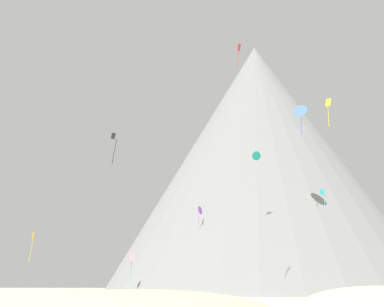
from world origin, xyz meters
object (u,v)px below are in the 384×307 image
kite_magenta_low (287,228)px  kite_gold_low (33,240)px  bush_mid_center (200,297)px  bush_low_patch (210,304)px  kite_red_high (239,51)px  kite_yellow_high (328,106)px  bush_far_right (253,303)px  rock_massif (262,166)px  kite_lime_low (323,259)px  kite_cyan_mid (323,195)px  kite_violet_mid (200,211)px  bush_ridge_crest (323,299)px  kite_blue_high (301,111)px  bush_near_left (68,297)px  kite_teal_mid (256,156)px  kite_pink_low (131,262)px  kite_black_mid (114,142)px  bush_far_left (132,301)px

kite_magenta_low → kite_gold_low: bearing=47.6°
bush_mid_center → bush_low_patch: bearing=-83.0°
kite_red_high → kite_yellow_high: (12.14, -3.09, -10.86)m
bush_far_right → kite_red_high: bearing=91.1°
kite_yellow_high → kite_gold_low: bearing=70.3°
rock_massif → kite_lime_low: rock_massif is taller
bush_mid_center → rock_massif: 65.53m
kite_cyan_mid → kite_violet_mid: 27.14m
bush_ridge_crest → kite_blue_high: bearing=83.4°
kite_magenta_low → kite_yellow_high: 32.32m
bush_ridge_crest → kite_magenta_low: bearing=88.9°
kite_violet_mid → kite_gold_low: bearing=-26.7°
bush_near_left → kite_magenta_low: (31.00, 32.17, 11.98)m
rock_massif → kite_gold_low: size_ratio=23.52×
bush_near_left → kite_cyan_mid: (33.91, 9.29, 14.03)m
kite_red_high → kite_yellow_high: 16.58m
kite_red_high → kite_lime_low: 43.29m
bush_mid_center → kite_teal_mid: size_ratio=1.06×
bush_near_left → kite_red_high: (22.28, 6.05, 36.24)m
kite_pink_low → bush_ridge_crest: bearing=-24.5°
kite_black_mid → kite_magenta_low: 38.15m
rock_massif → kite_red_high: rock_massif is taller
kite_red_high → kite_yellow_high: size_ratio=0.94×
kite_cyan_mid → kite_pink_low: (-32.07, 17.75, -8.59)m
bush_far_right → rock_massif: size_ratio=0.02×
kite_blue_high → kite_lime_low: bearing=-89.3°
kite_violet_mid → kite_lime_low: kite_violet_mid is taller
bush_low_patch → bush_far_left: (-7.20, 3.54, 0.08)m
bush_low_patch → kite_magenta_low: size_ratio=1.62×
kite_lime_low → kite_pink_low: (-35.54, -6.08, -0.58)m
rock_massif → kite_pink_low: (-26.17, -29.01, -24.88)m
kite_black_mid → kite_lime_low: kite_black_mid is taller
kite_violet_mid → kite_black_mid: bearing=-11.6°
bush_low_patch → kite_gold_low: kite_gold_low is taller
bush_near_left → kite_red_high: size_ratio=0.47×
kite_blue_high → bush_near_left: bearing=57.2°
kite_lime_low → kite_pink_low: size_ratio=0.19×
bush_far_left → kite_violet_mid: kite_violet_mid is taller
kite_cyan_mid → kite_yellow_high: (0.51, -6.34, 11.35)m
kite_yellow_high → bush_far_left: bearing=116.5°
bush_ridge_crest → kite_blue_high: (3.44, 29.64, 32.56)m
kite_cyan_mid → kite_violet_mid: kite_violet_mid is taller
bush_far_left → kite_black_mid: 35.96m
kite_lime_low → bush_far_right: bearing=-47.8°
rock_massif → kite_magenta_low: size_ratio=101.20×
kite_red_high → kite_black_mid: kite_red_high is taller
bush_far_left → rock_massif: size_ratio=0.02×
bush_mid_center → kite_yellow_high: (17.82, 3.84, 25.41)m
rock_massif → kite_red_high: bearing=-96.5°
bush_mid_center → bush_far_right: bush_mid_center is taller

